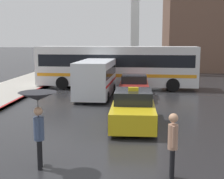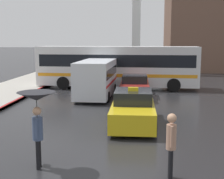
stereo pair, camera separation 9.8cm
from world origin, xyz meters
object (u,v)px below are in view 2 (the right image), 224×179
object	(u,v)px
city_bus	(117,65)
pedestrian_man	(171,141)
ambulance_van	(97,77)
taxi	(133,109)
sedan_red	(135,87)
pedestrian_with_umbrella	(37,107)

from	to	relation	value
city_bus	pedestrian_man	xyz separation A→B (m)	(2.46, -15.79, -0.72)
city_bus	ambulance_van	bearing A→B (deg)	-12.57
taxi	city_bus	distance (m)	10.63
taxi	ambulance_van	size ratio (longest dim) A/B	0.79
sedan_red	pedestrian_with_umbrella	bearing A→B (deg)	77.22
city_bus	sedan_red	bearing A→B (deg)	23.24
sedan_red	taxi	bearing A→B (deg)	90.03
ambulance_van	city_bus	world-z (taller)	city_bus
pedestrian_with_umbrella	pedestrian_man	xyz separation A→B (m)	(3.71, -0.45, -0.76)
city_bus	pedestrian_with_umbrella	bearing A→B (deg)	-1.66
taxi	sedan_red	xyz separation A→B (m)	(-0.00, 6.74, -0.03)
sedan_red	pedestrian_man	size ratio (longest dim) A/B	2.27
taxi	sedan_red	distance (m)	6.74
pedestrian_with_umbrella	city_bus	bearing A→B (deg)	-14.94
sedan_red	pedestrian_man	distance (m)	12.10
ambulance_van	pedestrian_man	world-z (taller)	ambulance_van
taxi	sedan_red	bearing A→B (deg)	-89.97
taxi	city_bus	size ratio (longest dim) A/B	0.35
pedestrian_with_umbrella	taxi	bearing A→B (deg)	-38.74
city_bus	pedestrian_man	world-z (taller)	city_bus
sedan_red	pedestrian_man	world-z (taller)	pedestrian_man
pedestrian_man	taxi	bearing A→B (deg)	-164.94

